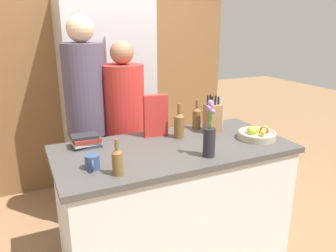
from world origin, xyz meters
TOP-DOWN VIEW (x-y plane):
  - kitchen_island at (0.00, 0.00)m, footprint 1.64×0.80m
  - back_wall_wood at (0.00, 1.68)m, footprint 2.84×0.12m
  - refrigerator at (-0.12, 1.32)m, footprint 0.86×0.62m
  - fruit_bowl at (0.63, -0.12)m, footprint 0.28×0.28m
  - knife_block at (0.41, 0.16)m, footprint 0.12×0.10m
  - flower_vase at (0.13, -0.25)m, footprint 0.08×0.08m
  - cereal_box at (-0.03, 0.27)m, footprint 0.19×0.09m
  - coffee_mug at (-0.60, -0.13)m, footprint 0.09×0.12m
  - book_stack at (-0.55, 0.26)m, footprint 0.21×0.16m
  - bottle_oil at (0.57, 0.31)m, footprint 0.07×0.07m
  - bottle_vinegar at (0.34, 0.29)m, footprint 0.07×0.07m
  - bottle_wine at (0.12, 0.15)m, footprint 0.08×0.08m
  - bottle_water at (-0.48, -0.27)m, footprint 0.06×0.06m
  - person_at_sink at (-0.45, 0.72)m, footprint 0.33×0.33m
  - person_in_blue at (-0.15, 0.65)m, footprint 0.34×0.34m

SIDE VIEW (x-z plane):
  - kitchen_island at x=0.00m, z-range 0.00..0.94m
  - person_in_blue at x=-0.15m, z-range 0.10..1.73m
  - fruit_bowl at x=0.63m, z-range 0.93..1.03m
  - book_stack at x=-0.55m, z-range 0.94..1.02m
  - coffee_mug at x=-0.60m, z-range 0.94..1.03m
  - refrigerator at x=-0.12m, z-range 0.00..2.00m
  - bottle_water at x=-0.48m, z-range 0.92..1.13m
  - bottle_oil at x=0.57m, z-range 0.92..1.15m
  - bottle_vinegar at x=0.34m, z-range 0.91..1.16m
  - person_at_sink at x=-0.45m, z-range 0.13..1.95m
  - bottle_wine at x=0.12m, z-range 0.91..1.18m
  - knife_block at x=0.41m, z-range 0.90..1.21m
  - flower_vase at x=0.13m, z-range 0.88..1.25m
  - cereal_box at x=-0.03m, z-range 0.94..1.26m
  - back_wall_wood at x=0.00m, z-range 0.00..2.60m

